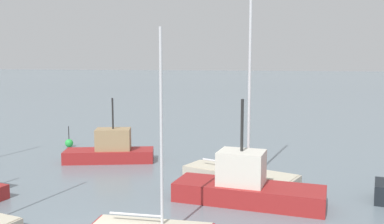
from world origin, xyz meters
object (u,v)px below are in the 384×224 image
Objects in this scene: sailboat_2 at (240,171)px; fishing_boat_2 at (246,186)px; channel_buoy_0 at (69,143)px; fishing_boat_1 at (111,150)px.

sailboat_2 is 1.75× the size of fishing_boat_2.
fishing_boat_1 is at bearing -32.90° from channel_buoy_0.
channel_buoy_0 is at bearing -27.48° from fishing_boat_2.
fishing_boat_2 is at bearing -58.51° from sailboat_2.
fishing_boat_2 is 4.35× the size of channel_buoy_0.
fishing_boat_2 is (0.92, -3.77, 0.28)m from sailboat_2.
channel_buoy_0 is at bearing 127.90° from fishing_boat_1.
fishing_boat_1 is at bearing -175.01° from sailboat_2.
channel_buoy_0 is (-5.46, 3.53, -0.47)m from fishing_boat_1.
sailboat_2 is 7.60× the size of channel_buoy_0.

